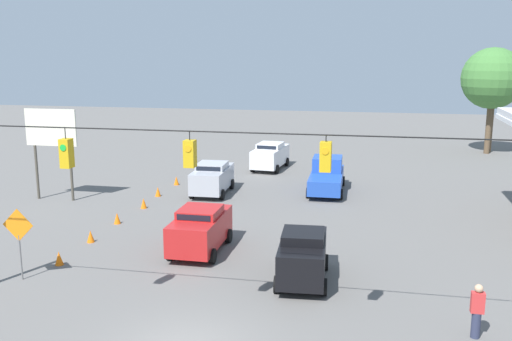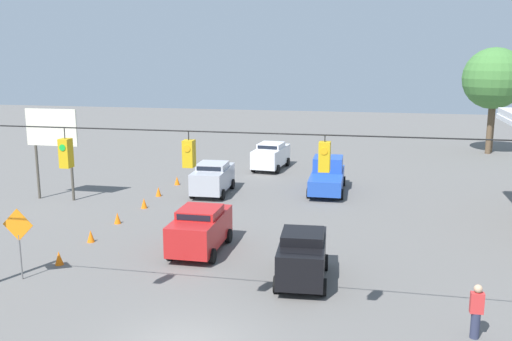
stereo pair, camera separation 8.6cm
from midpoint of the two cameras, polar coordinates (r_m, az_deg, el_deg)
overhead_signal_span at (r=17.28m, az=-6.56°, el=-2.80°), size 19.28×0.38×7.03m
sedan_red_withflow_mid at (r=25.37m, az=-5.49°, el=-5.80°), size 2.10×4.20×1.97m
pickup_truck_blue_oncoming_deep at (r=36.26m, az=7.21°, el=-0.55°), size 2.25×5.61×2.12m
sedan_black_crossing_near at (r=22.14m, az=4.77°, el=-8.45°), size 2.11×3.98×1.98m
sedan_silver_withflow_far at (r=35.46m, az=-4.28°, el=-0.71°), size 2.20×4.37×1.95m
sedan_white_withflow_deep at (r=42.86m, az=1.57°, el=1.52°), size 2.42×4.72×1.97m
traffic_cone_nearest at (r=25.24m, az=-19.01°, el=-8.28°), size 0.35×0.35×0.58m
traffic_cone_second at (r=27.69m, az=-16.11°, el=-6.32°), size 0.35×0.35×0.58m
traffic_cone_third at (r=30.24m, az=-13.60°, el=-4.65°), size 0.35×0.35×0.58m
traffic_cone_fourth at (r=32.83m, az=-11.06°, el=-3.23°), size 0.35×0.35×0.58m
traffic_cone_fifth at (r=35.36m, az=-9.66°, el=-2.09°), size 0.35×0.35×0.58m
traffic_cone_farthest at (r=38.18m, az=-7.84°, el=-1.00°), size 0.35×0.35×0.58m
roadside_billboard at (r=35.50m, az=-19.66°, el=3.36°), size 3.20×0.16×5.42m
work_zone_sign at (r=23.69m, az=-22.58°, el=-5.54°), size 1.27×0.06×2.84m
pedestrian at (r=19.22m, az=21.29°, el=-12.98°), size 0.40×0.28×1.75m
tree_horizon_left at (r=52.76m, az=22.73°, el=8.47°), size 5.19×5.19×9.06m
tree_horizon_right at (r=53.65m, az=22.76°, el=8.00°), size 3.89×3.89×8.01m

